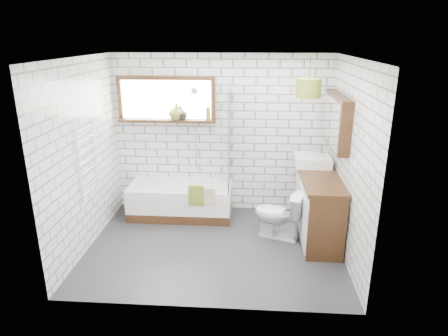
# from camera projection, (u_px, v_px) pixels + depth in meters

# --- Properties ---
(floor) EXTENTS (3.40, 2.60, 0.01)m
(floor) POSITION_uv_depth(u_px,v_px,m) (214.00, 246.00, 5.48)
(floor) COLOR #252528
(floor) RESTS_ON ground
(ceiling) EXTENTS (3.40, 2.60, 0.01)m
(ceiling) POSITION_uv_depth(u_px,v_px,m) (213.00, 57.00, 4.68)
(ceiling) COLOR white
(ceiling) RESTS_ON ground
(wall_back) EXTENTS (3.40, 0.01, 2.50)m
(wall_back) POSITION_uv_depth(u_px,v_px,m) (221.00, 135.00, 6.31)
(wall_back) COLOR white
(wall_back) RESTS_ON ground
(wall_front) EXTENTS (3.40, 0.01, 2.50)m
(wall_front) POSITION_uv_depth(u_px,v_px,m) (200.00, 199.00, 3.85)
(wall_front) COLOR white
(wall_front) RESTS_ON ground
(wall_left) EXTENTS (0.01, 2.60, 2.50)m
(wall_left) POSITION_uv_depth(u_px,v_px,m) (83.00, 156.00, 5.19)
(wall_left) COLOR white
(wall_left) RESTS_ON ground
(wall_right) EXTENTS (0.01, 2.60, 2.50)m
(wall_right) POSITION_uv_depth(u_px,v_px,m) (350.00, 162.00, 4.96)
(wall_right) COLOR white
(wall_right) RESTS_ON ground
(window) EXTENTS (1.52, 0.16, 0.68)m
(window) POSITION_uv_depth(u_px,v_px,m) (166.00, 100.00, 6.15)
(window) COLOR black
(window) RESTS_ON wall_back
(towel_radiator) EXTENTS (0.06, 0.52, 1.00)m
(towel_radiator) POSITION_uv_depth(u_px,v_px,m) (87.00, 160.00, 5.21)
(towel_radiator) COLOR white
(towel_radiator) RESTS_ON wall_left
(mirror_cabinet) EXTENTS (0.16, 1.20, 0.70)m
(mirror_cabinet) POSITION_uv_depth(u_px,v_px,m) (336.00, 120.00, 5.41)
(mirror_cabinet) COLOR black
(mirror_cabinet) RESTS_ON wall_right
(shower_riser) EXTENTS (0.02, 0.02, 1.30)m
(shower_riser) POSITION_uv_depth(u_px,v_px,m) (196.00, 129.00, 6.27)
(shower_riser) COLOR silver
(shower_riser) RESTS_ON wall_back
(bathtub) EXTENTS (1.60, 0.70, 0.52)m
(bathtub) POSITION_uv_depth(u_px,v_px,m) (181.00, 200.00, 6.33)
(bathtub) COLOR white
(bathtub) RESTS_ON floor
(shower_screen) EXTENTS (0.02, 0.72, 1.50)m
(shower_screen) POSITION_uv_depth(u_px,v_px,m) (230.00, 140.00, 5.96)
(shower_screen) COLOR white
(shower_screen) RESTS_ON bathtub
(towel_green) EXTENTS (0.23, 0.06, 0.31)m
(towel_green) POSITION_uv_depth(u_px,v_px,m) (196.00, 195.00, 5.90)
(towel_green) COLOR olive
(towel_green) RESTS_ON bathtub
(towel_beige) EXTENTS (0.19, 0.05, 0.24)m
(towel_beige) POSITION_uv_depth(u_px,v_px,m) (209.00, 196.00, 5.89)
(towel_beige) COLOR tan
(towel_beige) RESTS_ON bathtub
(vanity) EXTENTS (0.52, 1.61, 0.92)m
(vanity) POSITION_uv_depth(u_px,v_px,m) (317.00, 204.00, 5.69)
(vanity) COLOR black
(vanity) RESTS_ON floor
(basin) EXTENTS (0.51, 0.45, 0.15)m
(basin) POSITION_uv_depth(u_px,v_px,m) (312.00, 161.00, 5.86)
(basin) COLOR white
(basin) RESTS_ON vanity
(tap) EXTENTS (0.03, 0.03, 0.15)m
(tap) POSITION_uv_depth(u_px,v_px,m) (324.00, 158.00, 5.83)
(tap) COLOR silver
(tap) RESTS_ON vanity
(toilet) EXTENTS (0.59, 0.77, 0.70)m
(toilet) POSITION_uv_depth(u_px,v_px,m) (278.00, 214.00, 5.62)
(toilet) COLOR white
(toilet) RESTS_ON floor
(vase_olive) EXTENTS (0.25, 0.25, 0.26)m
(vase_olive) POSITION_uv_depth(u_px,v_px,m) (177.00, 113.00, 6.17)
(vase_olive) COLOR olive
(vase_olive) RESTS_ON window
(vase_dark) EXTENTS (0.25, 0.25, 0.21)m
(vase_dark) POSITION_uv_depth(u_px,v_px,m) (181.00, 114.00, 6.18)
(vase_dark) COLOR black
(vase_dark) RESTS_ON window
(bottle) EXTENTS (0.08, 0.08, 0.19)m
(bottle) POSITION_uv_depth(u_px,v_px,m) (208.00, 115.00, 6.15)
(bottle) COLOR olive
(bottle) RESTS_ON window
(pendant) EXTENTS (0.33, 0.33, 0.24)m
(pendant) POSITION_uv_depth(u_px,v_px,m) (309.00, 88.00, 5.17)
(pendant) COLOR olive
(pendant) RESTS_ON ceiling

